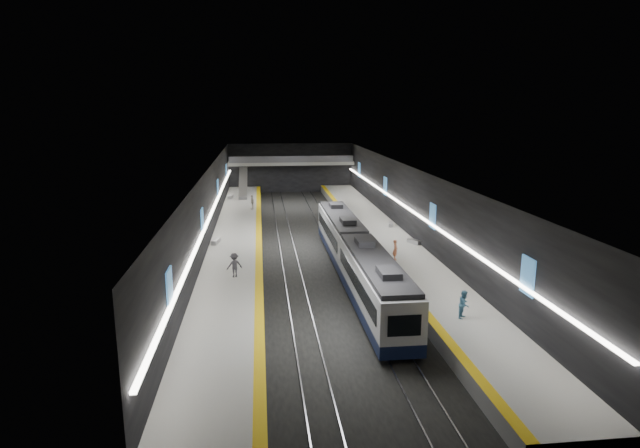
{
  "coord_description": "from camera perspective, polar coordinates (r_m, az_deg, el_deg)",
  "views": [
    {
      "loc": [
        -5.06,
        -52.41,
        13.92
      ],
      "look_at": [
        0.92,
        0.24,
        2.2
      ],
      "focal_mm": 30.0,
      "sensor_mm": 36.0,
      "label": 1
    }
  ],
  "objects": [
    {
      "name": "bench_right_far",
      "position": [
        59.25,
        7.56,
        -0.03
      ],
      "size": [
        0.86,
        1.73,
        0.41
      ],
      "primitive_type": "cube",
      "rotation": [
        0.0,
        0.0,
        -0.25
      ],
      "color": "#99999E",
      "rests_on": "platform_right"
    },
    {
      "name": "wall_right",
      "position": [
        55.43,
        9.4,
        1.99
      ],
      "size": [
        0.04,
        70.0,
        8.0
      ],
      "primitive_type": "cube",
      "color": "black",
      "rests_on": "ground"
    },
    {
      "name": "cove_light_right",
      "position": [
        55.41,
        9.2,
        1.79
      ],
      "size": [
        0.25,
        68.6,
        0.12
      ],
      "primitive_type": "cube",
      "color": "white",
      "rests_on": "wall_right"
    },
    {
      "name": "passenger_right_b",
      "position": [
        34.67,
        15.12,
        -8.28
      ],
      "size": [
        1.07,
        1.1,
        1.79
      ],
      "primitive_type": "imported",
      "rotation": [
        0.0,
        0.0,
        0.9
      ],
      "color": "teal",
      "rests_on": "platform_right"
    },
    {
      "name": "wall_back",
      "position": [
        88.12,
        -3.16,
        5.99
      ],
      "size": [
        20.0,
        0.04,
        8.0
      ],
      "primitive_type": "cube",
      "color": "black",
      "rests_on": "ground"
    },
    {
      "name": "ceiling",
      "position": [
        52.99,
        -0.96,
        6.05
      ],
      "size": [
        20.0,
        70.0,
        0.04
      ],
      "primitive_type": "cube",
      "rotation": [
        3.14,
        0.0,
        0.0
      ],
      "color": "beige",
      "rests_on": "wall_left"
    },
    {
      "name": "tactile_strip_right",
      "position": [
        54.96,
        4.57,
        -1.14
      ],
      "size": [
        0.6,
        70.0,
        0.02
      ],
      "primitive_type": "cube",
      "color": "yellow",
      "rests_on": "platform_right"
    },
    {
      "name": "passenger_left_b",
      "position": [
        41.72,
        -9.13,
        -4.37
      ],
      "size": [
        1.39,
        1.09,
        1.9
      ],
      "primitive_type": "imported",
      "rotation": [
        0.0,
        0.0,
        3.5
      ],
      "color": "#3C3B42",
      "rests_on": "platform_left"
    },
    {
      "name": "passenger_left_a",
      "position": [
        68.77,
        -7.24,
        2.35
      ],
      "size": [
        0.79,
        1.21,
        1.91
      ],
      "primitive_type": "imported",
      "rotation": [
        0.0,
        0.0,
        -1.26
      ],
      "color": "beige",
      "rests_on": "platform_left"
    },
    {
      "name": "train",
      "position": [
        43.53,
        3.77,
        -3.18
      ],
      "size": [
        2.69,
        30.04,
        3.6
      ],
      "color": "#101A3D",
      "rests_on": "ground"
    },
    {
      "name": "wall_front",
      "position": [
        20.67,
        8.88,
        -16.38
      ],
      "size": [
        20.0,
        0.04,
        8.0
      ],
      "primitive_type": "cube",
      "color": "black",
      "rests_on": "ground"
    },
    {
      "name": "bench_right_near",
      "position": [
        52.04,
        9.98,
        -1.87
      ],
      "size": [
        1.08,
        1.65,
        0.39
      ],
      "primitive_type": "cube",
      "rotation": [
        0.0,
        0.0,
        0.43
      ],
      "color": "#99999E",
      "rests_on": "platform_right"
    },
    {
      "name": "platform_left",
      "position": [
        54.16,
        -8.86,
        -2.03
      ],
      "size": [
        5.0,
        70.0,
        1.0
      ],
      "primitive_type": "cube",
      "color": "slate",
      "rests_on": "ground"
    },
    {
      "name": "rails",
      "position": [
        54.45,
        -0.93,
        -2.28
      ],
      "size": [
        6.52,
        70.0,
        0.12
      ],
      "color": "gray",
      "rests_on": "ground"
    },
    {
      "name": "escalator",
      "position": [
        79.22,
        -8.2,
        4.35
      ],
      "size": [
        1.2,
        7.5,
        3.92
      ],
      "primitive_type": "cube",
      "rotation": [
        0.44,
        0.0,
        0.0
      ],
      "color": "#99999E",
      "rests_on": "platform_left"
    },
    {
      "name": "bench_left_near",
      "position": [
        52.31,
        -11.06,
        -1.82
      ],
      "size": [
        0.78,
        1.84,
        0.44
      ],
      "primitive_type": "cube",
      "rotation": [
        0.0,
        0.0,
        -0.17
      ],
      "color": "#99999E",
      "rests_on": "platform_left"
    },
    {
      "name": "bench_left_far",
      "position": [
        77.59,
        -9.54,
        2.88
      ],
      "size": [
        0.77,
        1.85,
        0.44
      ],
      "primitive_type": "cube",
      "rotation": [
        0.0,
        0.0,
        -0.15
      ],
      "color": "#99999E",
      "rests_on": "platform_left"
    },
    {
      "name": "tactile_strip_left",
      "position": [
        53.98,
        -6.55,
        -1.44
      ],
      "size": [
        0.6,
        70.0,
        0.02
      ],
      "primitive_type": "cube",
      "color": "yellow",
      "rests_on": "platform_left"
    },
    {
      "name": "tile_surface_left",
      "position": [
        54.04,
        -8.88,
        -1.51
      ],
      "size": [
        5.0,
        70.0,
        0.02
      ],
      "primitive_type": "cube",
      "color": "#ADADA8",
      "rests_on": "platform_left"
    },
    {
      "name": "cove_light_left",
      "position": [
        53.59,
        -11.44,
        1.34
      ],
      "size": [
        0.25,
        68.6,
        0.12
      ],
      "primitive_type": "cube",
      "color": "white",
      "rests_on": "wall_left"
    },
    {
      "name": "ground",
      "position": [
        54.47,
        -0.93,
        -2.34
      ],
      "size": [
        70.0,
        70.0,
        0.0
      ],
      "primitive_type": "plane",
      "color": "black",
      "rests_on": "ground"
    },
    {
      "name": "passenger_right_a",
      "position": [
        46.26,
        8.03,
        -2.76
      ],
      "size": [
        0.49,
        0.68,
        1.73
      ],
      "primitive_type": "imported",
      "rotation": [
        0.0,
        0.0,
        1.45
      ],
      "color": "#D0724D",
      "rests_on": "platform_right"
    },
    {
      "name": "wall_left",
      "position": [
        53.57,
        -11.66,
        1.54
      ],
      "size": [
        0.04,
        70.0,
        8.0
      ],
      "primitive_type": "cube",
      "color": "black",
      "rests_on": "ground"
    },
    {
      "name": "ad_posters",
      "position": [
        54.48,
        -1.05,
        2.51
      ],
      "size": [
        19.94,
        53.5,
        2.2
      ],
      "color": "teal",
      "rests_on": "wall_left"
    },
    {
      "name": "platform_right",
      "position": [
        55.54,
        6.79,
        -1.6
      ],
      "size": [
        5.0,
        70.0,
        1.0
      ],
      "primitive_type": "cube",
      "color": "slate",
      "rests_on": "ground"
    },
    {
      "name": "mezzanine_bridge",
      "position": [
        85.95,
        -3.09,
        6.52
      ],
      "size": [
        20.0,
        3.0,
        1.5
      ],
      "color": "gray",
      "rests_on": "wall_left"
    },
    {
      "name": "tile_surface_right",
      "position": [
        55.42,
        6.8,
        -1.09
      ],
      "size": [
        5.0,
        70.0,
        0.02
      ],
      "primitive_type": "cube",
      "color": "#ADADA8",
      "rests_on": "platform_right"
    }
  ]
}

